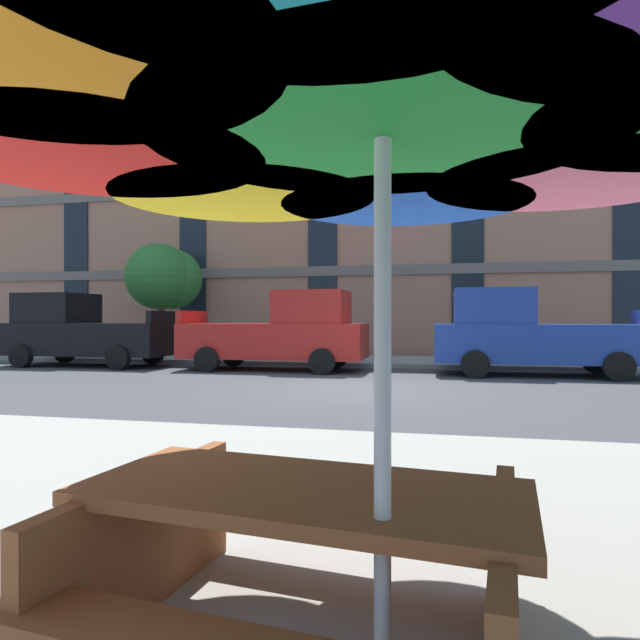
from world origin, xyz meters
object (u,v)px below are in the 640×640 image
at_px(pickup_black, 82,332).
at_px(picnic_table, 303,554).
at_px(street_tree_left, 164,279).
at_px(patio_umbrella, 383,78).
at_px(pickup_blue, 528,335).
at_px(pickup_red, 282,333).

height_order(pickup_black, picnic_table, pickup_black).
relative_size(street_tree_left, picnic_table, 2.10).
bearing_deg(pickup_black, patio_umbrella, -50.63).
bearing_deg(pickup_blue, picnic_table, -102.33).
xyz_separation_m(pickup_black, street_tree_left, (0.81, 3.51, 1.85)).
height_order(pickup_red, street_tree_left, street_tree_left).
height_order(pickup_red, patio_umbrella, patio_umbrella).
relative_size(pickup_blue, patio_umbrella, 1.43).
distance_m(patio_umbrella, picnic_table, 1.84).
bearing_deg(picnic_table, pickup_blue, 77.67).
height_order(pickup_red, picnic_table, pickup_red).
bearing_deg(pickup_blue, street_tree_left, 163.64).
distance_m(pickup_blue, patio_umbrella, 12.98).
xyz_separation_m(pickup_red, pickup_blue, (6.46, 0.00, 0.00)).
distance_m(street_tree_left, patio_umbrella, 18.86).
height_order(street_tree_left, patio_umbrella, street_tree_left).
relative_size(pickup_black, patio_umbrella, 1.43).
bearing_deg(pickup_black, street_tree_left, 77.01).
xyz_separation_m(pickup_red, street_tree_left, (-5.50, 3.51, 1.85)).
bearing_deg(pickup_red, pickup_black, 180.00).
xyz_separation_m(pickup_black, picnic_table, (10.06, -12.41, -0.54)).
bearing_deg(pickup_red, patio_umbrella, -72.07).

